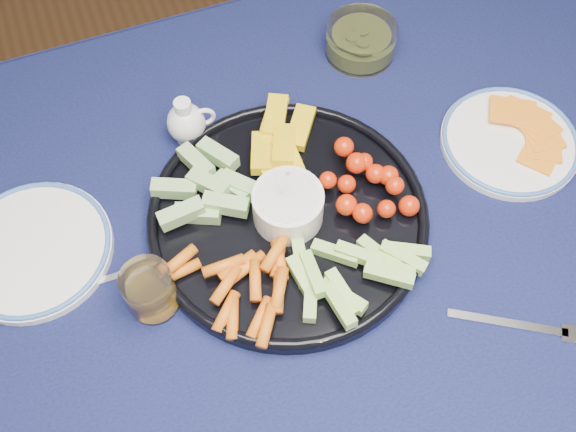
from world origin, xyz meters
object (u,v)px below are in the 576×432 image
object	(u,v)px
side_plate_extra	(33,249)
creamer_pitcher	(187,123)
dining_table	(288,287)
juice_tumbler	(151,292)
pickle_bowl	(361,41)
crudite_platter	(286,214)
cheese_plate	(510,140)

from	to	relation	value
side_plate_extra	creamer_pitcher	bearing A→B (deg)	23.93
dining_table	juice_tumbler	size ratio (longest dim) A/B	20.89
dining_table	pickle_bowl	distance (m)	0.44
crudite_platter	side_plate_extra	world-z (taller)	crudite_platter
creamer_pitcher	cheese_plate	world-z (taller)	creamer_pitcher
dining_table	cheese_plate	bearing A→B (deg)	9.46
side_plate_extra	crudite_platter	bearing A→B (deg)	-13.24
crudite_platter	side_plate_extra	xyz separation A→B (m)	(-0.35, 0.08, -0.01)
dining_table	juice_tumbler	bearing A→B (deg)	177.33
creamer_pitcher	crudite_platter	bearing A→B (deg)	-66.75
pickle_bowl	side_plate_extra	bearing A→B (deg)	-162.49
cheese_plate	side_plate_extra	distance (m)	0.73
cheese_plate	crudite_platter	bearing A→B (deg)	-179.39
crudite_platter	creamer_pitcher	bearing A→B (deg)	113.25
dining_table	creamer_pitcher	xyz separation A→B (m)	(-0.06, 0.26, 0.12)
cheese_plate	side_plate_extra	bearing A→B (deg)	173.85
side_plate_extra	juice_tumbler	bearing A→B (deg)	-44.40
pickle_bowl	crudite_platter	bearing A→B (deg)	-131.77
juice_tumbler	side_plate_extra	world-z (taller)	juice_tumbler
cheese_plate	juice_tumbler	distance (m)	0.59
creamer_pitcher	cheese_plate	bearing A→B (deg)	-22.94
dining_table	crudite_platter	xyz separation A→B (m)	(0.02, 0.06, 0.11)
pickle_bowl	juice_tumbler	world-z (taller)	juice_tumbler
crudite_platter	side_plate_extra	size ratio (longest dim) A/B	1.82
pickle_bowl	cheese_plate	xyz separation A→B (m)	(0.14, -0.26, -0.01)
crudite_platter	cheese_plate	distance (m)	0.38
cheese_plate	juice_tumbler	size ratio (longest dim) A/B	2.69
dining_table	cheese_plate	xyz separation A→B (m)	(0.40, 0.07, 0.10)
dining_table	crudite_platter	world-z (taller)	crudite_platter
side_plate_extra	pickle_bowl	bearing A→B (deg)	17.51
cheese_plate	side_plate_extra	world-z (taller)	cheese_plate
dining_table	juice_tumbler	world-z (taller)	juice_tumbler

